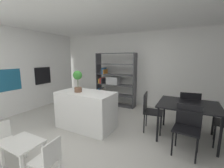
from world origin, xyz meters
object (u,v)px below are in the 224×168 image
child_chair_left (4,139)px  dining_chair_far (189,107)px  open_bookshelf (113,81)px  child_chair_right (48,159)px  dining_chair_near (187,124)px  kitchen_island (86,110)px  dining_table (188,107)px  built_in_oven (43,76)px  child_table (23,147)px  potted_plant_on_island (78,79)px  dining_chair_island_side (149,108)px

child_chair_left → dining_chair_far: bearing=-38.2°
open_bookshelf → dining_chair_far: 2.63m
child_chair_right → dining_chair_near: dining_chair_near is taller
kitchen_island → open_bookshelf: size_ratio=0.73×
dining_table → dining_chair_far: (0.01, 0.51, -0.14)m
built_in_oven → child_chair_left: built_in_oven is taller
dining_chair_near → child_table: bearing=-137.5°
child_table → child_chair_left: 0.53m
child_chair_left → dining_chair_near: 3.16m
child_table → dining_chair_near: 2.72m
potted_plant_on_island → dining_chair_island_side: (1.56, 0.63, -0.66)m
built_in_oven → child_chair_right: 3.74m
potted_plant_on_island → child_table: potted_plant_on_island is taller
child_chair_left → child_table: bearing=-83.0°
child_table → dining_chair_island_side: bearing=56.9°
child_chair_left → dining_chair_far: size_ratio=0.69×
potted_plant_on_island → child_table: bearing=-83.3°
child_chair_right → dining_chair_far: bearing=141.7°
built_in_oven → child_chair_right: bearing=-37.4°
built_in_oven → dining_table: (4.53, -0.10, -0.40)m
kitchen_island → dining_chair_near: 2.19m
potted_plant_on_island → child_chair_right: potted_plant_on_island is taller
open_bookshelf → child_chair_right: 3.62m
potted_plant_on_island → dining_chair_far: 2.70m
kitchen_island → child_chair_left: 1.65m
child_table → dining_chair_near: bearing=36.6°
child_table → dining_chair_far: 3.43m
built_in_oven → potted_plant_on_island: potted_plant_on_island is taller
open_bookshelf → child_table: open_bookshelf is taller
dining_chair_far → dining_chair_near: 1.02m
open_bookshelf → child_table: size_ratio=3.25×
child_chair_left → dining_chair_island_side: size_ratio=0.70×
child_table → child_chair_right: child_chair_right is taller
dining_chair_island_side → open_bookshelf: bearing=43.7°
open_bookshelf → kitchen_island: bearing=-82.0°
open_bookshelf → dining_chair_near: bearing=-37.4°
kitchen_island → child_chair_right: bearing=-70.5°
built_in_oven → dining_table: bearing=-1.2°
dining_chair_far → potted_plant_on_island: bearing=17.6°
child_table → dining_chair_near: (2.18, 1.62, 0.16)m
built_in_oven → open_bookshelf: bearing=31.2°
kitchen_island → dining_chair_island_side: dining_chair_island_side is taller
built_in_oven → child_chair_right: size_ratio=0.95×
open_bookshelf → dining_chair_near: size_ratio=2.16×
built_in_oven → dining_chair_far: 4.60m
built_in_oven → child_chair_left: (1.83, -2.22, -0.74)m
dining_table → child_chair_left: bearing=-141.8°
built_in_oven → open_bookshelf: 2.45m
child_table → child_chair_left: bearing=179.3°
built_in_oven → child_chair_right: (2.91, -2.22, -0.74)m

